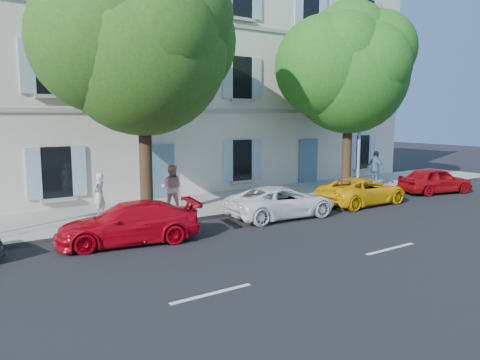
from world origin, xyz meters
TOP-DOWN VIEW (x-y plane):
  - ground at (0.00, 0.00)m, footprint 90.00×90.00m
  - sidewalk at (0.00, 4.45)m, footprint 36.00×4.50m
  - kerb at (0.00, 2.28)m, footprint 36.00×0.16m
  - building at (0.00, 10.20)m, footprint 28.00×7.00m
  - car_red_coupe at (-5.96, 0.86)m, footprint 4.48×2.51m
  - car_white_coupe at (0.08, 1.02)m, footprint 4.38×2.25m
  - car_yellow_supercar at (4.60, 1.04)m, footprint 4.19×1.93m
  - car_red_hatchback at (9.75, 0.96)m, footprint 3.98×2.30m
  - tree_left at (-4.33, 3.28)m, footprint 5.86×5.86m
  - tree_right at (6.26, 3.53)m, footprint 5.64×5.64m
  - street_lamp at (6.48, 2.83)m, footprint 0.35×1.58m
  - pedestrian_a at (-5.68, 4.45)m, footprint 0.69×0.66m
  - pedestrian_b at (-3.02, 3.94)m, footprint 1.09×1.06m
  - pedestrian_c at (8.35, 3.45)m, footprint 0.49×1.09m

SIDE VIEW (x-z plane):
  - ground at x=0.00m, z-range 0.00..0.00m
  - sidewalk at x=0.00m, z-range 0.00..0.15m
  - kerb at x=0.00m, z-range 0.00..0.16m
  - car_yellow_supercar at x=4.60m, z-range 0.00..1.16m
  - car_white_coupe at x=0.08m, z-range 0.00..1.18m
  - car_red_coupe at x=-5.96m, z-range 0.00..1.23m
  - car_red_hatchback at x=9.75m, z-range 0.00..1.27m
  - pedestrian_a at x=-5.68m, z-range 0.15..1.73m
  - pedestrian_b at x=-3.02m, z-range 0.15..1.92m
  - pedestrian_c at x=8.35m, z-range 0.15..1.98m
  - street_lamp at x=6.48m, z-range 0.64..7.99m
  - tree_right at x=6.26m, z-range 1.38..10.06m
  - tree_left at x=-4.33m, z-range 1.45..10.54m
  - building at x=0.00m, z-range 0.00..12.00m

